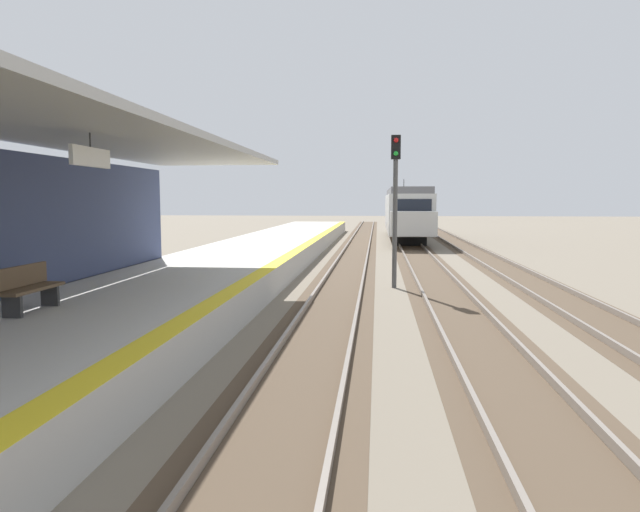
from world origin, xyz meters
TOP-DOWN VIEW (x-y plane):
  - station_platform at (-2.50, 16.00)m, footprint 5.00×80.00m
  - track_pair_nearest_platform at (1.90, 20.00)m, footprint 2.34×120.00m
  - track_pair_middle at (5.30, 20.00)m, footprint 2.34×120.00m
  - track_pair_far_side at (8.70, 20.00)m, footprint 2.34×120.00m
  - approaching_train at (5.30, 44.80)m, footprint 2.93×19.60m
  - rail_signal_post at (3.73, 20.01)m, footprint 0.32×0.34m
  - platform_bench at (-3.48, 10.49)m, footprint 0.45×1.60m

SIDE VIEW (x-z plane):
  - track_pair_nearest_platform at x=1.90m, z-range -0.03..0.13m
  - track_pair_middle at x=5.30m, z-range -0.03..0.13m
  - track_pair_far_side at x=8.70m, z-range -0.03..0.13m
  - station_platform at x=-2.50m, z-range 0.00..0.90m
  - platform_bench at x=-3.48m, z-range 0.93..1.81m
  - approaching_train at x=5.30m, z-range -0.20..4.56m
  - rail_signal_post at x=3.73m, z-range 0.59..5.79m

